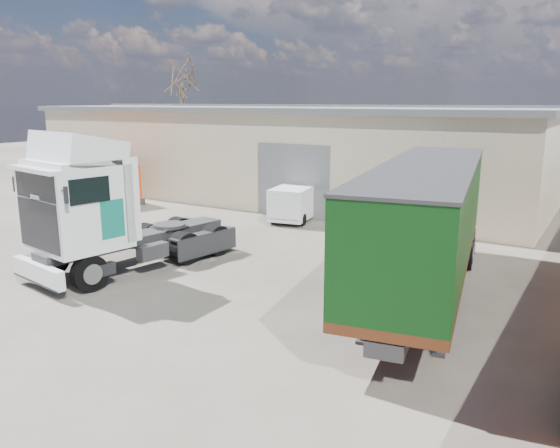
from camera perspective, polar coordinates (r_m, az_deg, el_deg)
The scene contains 7 objects.
ground at distance 18.11m, azimuth -9.38°, elevation -5.58°, with size 120.00×120.00×0.00m, color #272620.
warehouse at distance 33.83m, azimuth 0.74°, elevation 7.71°, with size 30.60×12.60×5.42m.
bare_tree at distance 44.17m, azimuth -10.33°, elevation 15.52°, with size 4.00×4.00×9.60m.
tractor_unit at distance 18.73m, azimuth -18.01°, elevation 0.92°, with size 3.71×7.43×4.77m.
box_trailer at distance 16.20m, azimuth 15.05°, elevation 0.73°, with size 4.57×12.05×3.92m.
panel_van at distance 26.43m, azimuth 1.71°, elevation 2.31°, with size 2.40×4.28×1.65m.
orange_skip at distance 32.05m, azimuth -17.36°, elevation 3.80°, with size 3.97×2.97×2.23m.
Camera 1 is at (11.46, -12.83, 5.65)m, focal length 35.00 mm.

